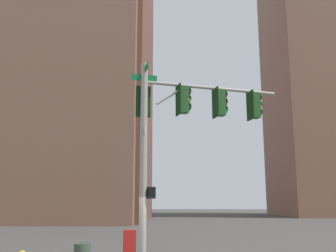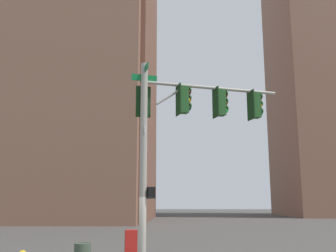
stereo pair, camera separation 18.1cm
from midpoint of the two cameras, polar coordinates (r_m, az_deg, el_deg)
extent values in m
cylinder|color=#9E998C|center=(13.54, -3.29, -5.53)|extent=(0.25, 0.25, 7.32)
cylinder|color=#9E998C|center=(14.93, 6.96, 5.58)|extent=(1.78, 5.13, 0.12)
cylinder|color=#9E998C|center=(14.24, 0.62, 4.44)|extent=(0.40, 1.01, 0.75)
cube|color=#0F6B33|center=(14.27, -3.14, 8.24)|extent=(1.11, 0.39, 0.24)
cube|color=#0F6B33|center=(14.17, -3.15, 7.09)|extent=(0.32, 0.91, 0.24)
cube|color=white|center=(13.70, -3.24, -0.65)|extent=(0.44, 0.17, 0.24)
cube|color=#1E4C1E|center=(14.37, 2.62, 3.86)|extent=(0.43, 0.43, 1.00)
cube|color=black|center=(14.31, 1.90, 3.91)|extent=(0.53, 0.21, 1.16)
sphere|color=#470A07|center=(14.51, 3.38, 4.94)|extent=(0.20, 0.20, 0.20)
cylinder|color=#1E4C1E|center=(14.56, 3.62, 5.26)|extent=(0.23, 0.11, 0.23)
sphere|color=#F29E0C|center=(14.43, 3.40, 3.80)|extent=(0.20, 0.20, 0.20)
cylinder|color=#1E4C1E|center=(14.48, 3.64, 4.12)|extent=(0.23, 0.11, 0.23)
sphere|color=#0A3819|center=(14.36, 3.41, 2.64)|extent=(0.20, 0.20, 0.20)
cylinder|color=#1E4C1E|center=(14.40, 3.65, 2.97)|extent=(0.23, 0.11, 0.23)
cube|color=#1E4C1E|center=(14.90, 8.06, 3.41)|extent=(0.43, 0.43, 1.00)
cube|color=black|center=(14.83, 7.39, 3.47)|extent=(0.53, 0.21, 1.16)
sphere|color=#470A07|center=(15.06, 8.74, 4.45)|extent=(0.20, 0.20, 0.20)
cylinder|color=#1E4C1E|center=(15.12, 8.96, 4.76)|extent=(0.23, 0.11, 0.23)
sphere|color=#4C330A|center=(14.99, 8.78, 3.35)|extent=(0.20, 0.20, 0.20)
cylinder|color=#1E4C1E|center=(15.04, 8.99, 3.66)|extent=(0.23, 0.11, 0.23)
sphere|color=green|center=(14.92, 8.81, 2.23)|extent=(0.20, 0.20, 0.20)
cylinder|color=#1E4C1E|center=(14.97, 9.02, 2.55)|extent=(0.23, 0.11, 0.23)
cube|color=#1E4C1E|center=(15.57, 13.07, 2.97)|extent=(0.43, 0.43, 1.00)
cube|color=black|center=(15.48, 12.46, 3.03)|extent=(0.53, 0.21, 1.16)
sphere|color=#470A07|center=(15.74, 13.67, 3.97)|extent=(0.20, 0.20, 0.20)
cylinder|color=#1E4C1E|center=(15.79, 13.87, 4.27)|extent=(0.23, 0.11, 0.23)
sphere|color=#F29E0C|center=(15.67, 13.72, 2.91)|extent=(0.20, 0.20, 0.20)
cylinder|color=#1E4C1E|center=(15.72, 13.92, 3.21)|extent=(0.23, 0.11, 0.23)
sphere|color=#0A3819|center=(15.60, 13.77, 1.84)|extent=(0.20, 0.20, 0.20)
cylinder|color=#1E4C1E|center=(15.65, 13.97, 2.15)|extent=(0.23, 0.11, 0.23)
cube|color=#1E4C1E|center=(14.24, -3.49, 3.42)|extent=(0.43, 0.43, 1.00)
cube|color=black|center=(14.06, -3.31, 3.60)|extent=(0.21, 0.53, 1.16)
sphere|color=red|center=(14.51, -3.66, 4.37)|extent=(0.20, 0.20, 0.20)
cylinder|color=#1E4C1E|center=(14.59, -3.71, 4.65)|extent=(0.11, 0.23, 0.23)
sphere|color=#4C330A|center=(14.43, -3.67, 3.22)|extent=(0.20, 0.20, 0.20)
cylinder|color=#1E4C1E|center=(14.52, -3.72, 3.51)|extent=(0.11, 0.23, 0.23)
sphere|color=#0A3819|center=(14.36, -3.69, 2.06)|extent=(0.20, 0.20, 0.20)
cylinder|color=#1E4C1E|center=(14.44, -3.74, 2.36)|extent=(0.11, 0.23, 0.23)
cube|color=black|center=(13.54, -2.18, -9.83)|extent=(0.42, 0.35, 0.40)
cube|color=#EA5914|center=(13.58, -1.62, -9.84)|extent=(0.25, 0.10, 0.28)
cube|color=red|center=(18.63, -5.20, -16.64)|extent=(0.54, 0.64, 1.05)
cube|color=#845B47|center=(55.65, -13.64, 9.75)|extent=(25.31, 20.73, 43.54)
cube|color=brown|center=(54.70, -12.12, 10.60)|extent=(20.26, 18.47, 44.52)
cube|color=#845B47|center=(71.10, 21.68, 5.48)|extent=(18.81, 14.45, 43.12)
camera|label=1|loc=(0.09, -89.63, -0.07)|focal=41.28mm
camera|label=2|loc=(0.09, 90.37, 0.07)|focal=41.28mm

